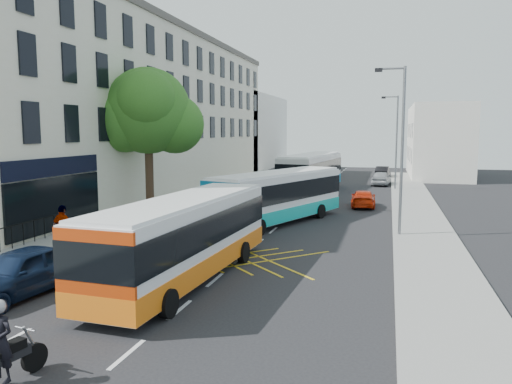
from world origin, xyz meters
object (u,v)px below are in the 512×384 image
Objects in this scene: street_tree at (147,112)px; bus_mid at (278,196)px; parked_car_blue at (19,272)px; lamp_far at (395,137)px; distant_car_dark at (383,172)px; lamp_near at (400,142)px; red_hatchback at (363,199)px; parked_car_silver at (111,237)px; bus_far at (312,172)px; motorbike at (2,346)px; bus_near at (185,237)px; distant_car_grey at (320,171)px; distant_car_silver at (381,178)px; pedestrian_far at (63,229)px.

bus_mid is (8.30, -0.85, -4.77)m from street_tree.
bus_mid is 15.16m from parked_car_blue.
lamp_far is 13.01m from distant_car_dark.
lamp_near reaches higher than red_hatchback.
lamp_far is at bearing 58.79° from parked_car_silver.
lamp_near is 0.69× the size of bus_far.
bus_near is at bearing 95.88° from motorbike.
distant_car_grey is at bearing 76.90° from parked_car_silver.
street_tree is 0.86× the size of bus_near.
bus_near is 26.31m from bus_far.
lamp_far is at bearing 90.00° from lamp_near.
red_hatchback is (5.10, 18.76, -0.94)m from bus_near.
bus_far is 2.14× the size of distant_car_grey.
lamp_far is 7.95m from bus_far.
lamp_far is at bearing 99.32° from distant_car_dark.
motorbike is 47.79m from distant_car_grey.
bus_near reaches higher than distant_car_silver.
parked_car_blue is at bearing 80.99° from distant_car_dark.
red_hatchback is at bearing -51.63° from bus_far.
bus_mid reaches higher than bus_near.
parked_car_silver is (2.91, -9.31, -5.63)m from street_tree.
distant_car_grey is at bearing -39.54° from distant_car_silver.
distant_car_silver reaches higher than parked_car_silver.
parked_car_blue is at bearing -142.85° from bus_near.
bus_far reaches higher than bus_mid.
motorbike is at bearing -114.81° from lamp_near.
red_hatchback is 22.83m from distant_car_dark.
lamp_near is at bearing 52.93° from parked_car_blue.
parked_car_blue reaches higher than distant_car_dark.
lamp_far is 1.47× the size of distant_car_grey.
bus_far is 9.04m from distant_car_silver.
parked_car_blue is 0.81× the size of distant_car_grey.
motorbike is at bearing -101.97° from lamp_far.
bus_mid is at bearing -116.32° from pedestrian_far.
motorbike is (-1.05, -34.02, -0.84)m from bus_far.
lamp_far reaches higher than distant_car_silver.
lamp_near is 1.00× the size of lamp_far.
parked_car_silver is 0.74× the size of distant_car_grey.
bus_mid reaches higher than parked_car_silver.
pedestrian_far is (-1.56, -1.04, 0.47)m from parked_car_silver.
red_hatchback is at bearing 102.38° from lamp_near.
pedestrian_far is (-6.17, 1.85, -0.37)m from bus_near.
lamp_far is 30.27m from bus_near.
distant_car_silver is (5.28, 21.93, -0.84)m from bus_mid.
red_hatchback is 0.72× the size of distant_car_grey.
pedestrian_far reaches higher than distant_car_dark.
distant_car_grey is 6.93m from distant_car_dark.
bus_far is at bearing 111.69° from lamp_near.
lamp_far is (0.00, 20.00, 0.00)m from lamp_near.
parked_car_blue is at bearing -88.02° from distant_car_grey.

